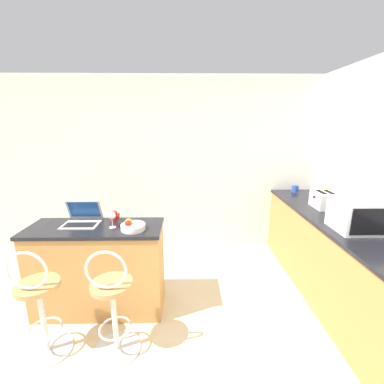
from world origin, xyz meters
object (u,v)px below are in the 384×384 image
toaster (324,200)px  mug_red (114,216)px  mug_blue (295,189)px  microwave (363,215)px  bar_stool_near (40,306)px  bar_stool_far (113,305)px  storage_jar (325,194)px  wine_glass_short (112,216)px  laptop (82,218)px  fruit_bowl (132,226)px

toaster → mug_red: toaster is taller
toaster → mug_blue: 0.76m
microwave → bar_stool_near: bearing=-171.5°
bar_stool_far → toaster: toaster is taller
storage_jar → wine_glass_short: bearing=-160.8°
laptop → wine_glass_short: bearing=-19.9°
laptop → mug_red: (0.30, 0.07, -0.01)m
microwave → storage_jar: (0.17, 0.99, -0.07)m
bar_stool_near → storage_jar: (3.03, 1.42, 0.55)m
bar_stool_far → microwave: size_ratio=1.96×
fruit_bowl → bar_stool_far: bearing=-100.8°
mug_red → microwave: bearing=-7.0°
toaster → microwave: bearing=-89.7°
bar_stool_near → fruit_bowl: (0.69, 0.47, 0.50)m
bar_stool_near → mug_red: (0.45, 0.72, 0.52)m
bar_stool_far → wine_glass_short: (-0.11, 0.53, 0.58)m
laptop → mug_red: laptop is taller
microwave → wine_glass_short: (-2.38, 0.10, -0.03)m
toaster → mug_red: bearing=-170.8°
bar_stool_near → microwave: size_ratio=1.96×
wine_glass_short → storage_jar: storage_jar is taller
storage_jar → bar_stool_far: bearing=-149.8°
bar_stool_near → toaster: toaster is taller
bar_stool_far → fruit_bowl: (0.09, 0.47, 0.50)m
bar_stool_near → bar_stool_far: size_ratio=1.00×
bar_stool_far → laptop: 0.95m
fruit_bowl → mug_blue: (2.13, 1.40, 0.01)m
microwave → fruit_bowl: 2.18m
wine_glass_short → storage_jar: bearing=19.2°
storage_jar → mug_red: bearing=-165.0°
toaster → fruit_bowl: (-2.17, -0.64, -0.06)m
storage_jar → mug_red: storage_jar is taller
laptop → mug_blue: size_ratio=3.40×
laptop → fruit_bowl: (0.54, -0.18, -0.02)m
laptop → toaster: bearing=9.7°
wine_glass_short → microwave: bearing=-2.4°
bar_stool_far → toaster: bearing=26.2°
bar_stool_far → microwave: microwave is taller
fruit_bowl → wine_glass_short: wine_glass_short is taller
laptop → storage_jar: size_ratio=2.07×
mug_blue → mug_red: mug_blue is taller
wine_glass_short → storage_jar: size_ratio=0.96×
bar_stool_near → fruit_bowl: fruit_bowl is taller
mug_blue → wine_glass_short: bearing=-150.0°
microwave → mug_red: bearing=173.0°
bar_stool_far → mug_blue: 2.95m
bar_stool_far → mug_red: mug_red is taller
mug_blue → storage_jar: (0.21, -0.46, 0.03)m
fruit_bowl → wine_glass_short: size_ratio=1.43×
toaster → storage_jar: size_ratio=1.73×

